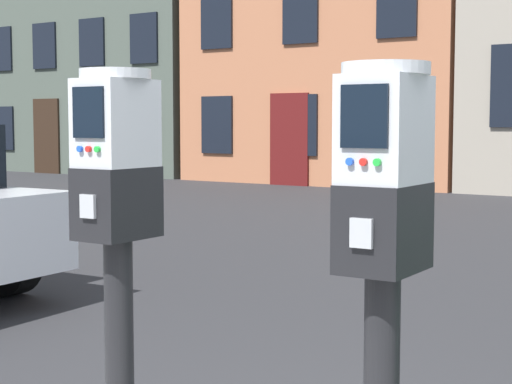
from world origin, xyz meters
name	(u,v)px	position (x,y,z in m)	size (l,w,h in m)	color
parking_meter_near_kerb	(117,218)	(-0.63, -0.27, 1.15)	(0.22, 0.25, 1.46)	black
parking_meter_twin_adjacent	(383,246)	(0.26, -0.27, 1.13)	(0.22, 0.25, 1.44)	black
townhouse_grey_stucco	(151,19)	(-15.83, 17.30, 4.61)	(7.39, 7.04, 9.22)	#4C564C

